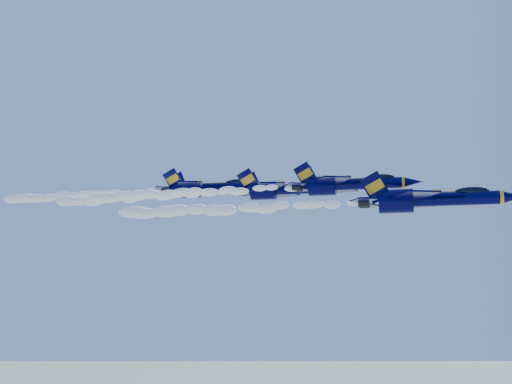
% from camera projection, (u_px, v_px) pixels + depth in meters
% --- Properties ---
extents(jet_lead, '(19.04, 15.62, 7.07)m').
position_uv_depth(jet_lead, '(428.00, 199.00, 68.02)').
color(jet_lead, '#000032').
extents(smoke_trail_jet_lead, '(32.10, 1.97, 1.77)m').
position_uv_depth(smoke_trail_jet_lead, '(234.00, 209.00, 73.85)').
color(smoke_trail_jet_lead, white).
extents(jet_second, '(17.38, 14.26, 6.46)m').
position_uv_depth(jet_second, '(348.00, 184.00, 77.74)').
color(jet_second, '#000032').
extents(smoke_trail_jet_second, '(32.10, 1.80, 1.62)m').
position_uv_depth(smoke_trail_jet_second, '(186.00, 193.00, 83.41)').
color(smoke_trail_jet_second, white).
extents(jet_third, '(18.29, 15.01, 6.80)m').
position_uv_depth(jet_third, '(287.00, 189.00, 87.99)').
color(jet_third, '#000032').
extents(smoke_trail_jet_third, '(32.10, 1.89, 1.70)m').
position_uv_depth(smoke_trail_jet_third, '(144.00, 197.00, 93.75)').
color(smoke_trail_jet_third, white).
extents(jet_fourth, '(19.51, 16.01, 7.25)m').
position_uv_depth(jet_fourth, '(209.00, 188.00, 99.34)').
color(jet_fourth, '#000032').
extents(smoke_trail_jet_fourth, '(32.10, 2.02, 1.82)m').
position_uv_depth(smoke_trail_jet_fourth, '(84.00, 195.00, 105.23)').
color(smoke_trail_jet_fourth, white).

